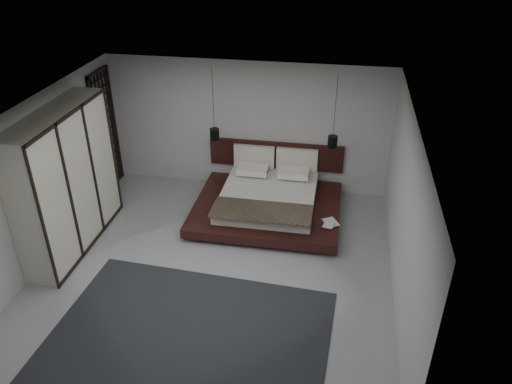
% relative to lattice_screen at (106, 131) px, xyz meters
% --- Properties ---
extents(floor, '(6.00, 6.00, 0.00)m').
position_rel_lattice_screen_xyz_m(floor, '(2.95, -2.45, -1.30)').
color(floor, gray).
rests_on(floor, ground).
extents(ceiling, '(6.00, 6.00, 0.00)m').
position_rel_lattice_screen_xyz_m(ceiling, '(2.95, -2.45, 1.50)').
color(ceiling, white).
rests_on(ceiling, wall_back).
extents(wall_back, '(6.00, 0.00, 6.00)m').
position_rel_lattice_screen_xyz_m(wall_back, '(2.95, 0.55, 0.10)').
color(wall_back, '#B1B1AE').
rests_on(wall_back, floor).
extents(wall_front, '(6.00, 0.00, 6.00)m').
position_rel_lattice_screen_xyz_m(wall_front, '(2.95, -5.45, 0.10)').
color(wall_front, '#B1B1AE').
rests_on(wall_front, floor).
extents(wall_left, '(0.00, 6.00, 6.00)m').
position_rel_lattice_screen_xyz_m(wall_left, '(-0.05, -2.45, 0.10)').
color(wall_left, '#B1B1AE').
rests_on(wall_left, floor).
extents(wall_right, '(0.00, 6.00, 6.00)m').
position_rel_lattice_screen_xyz_m(wall_right, '(5.95, -2.45, 0.10)').
color(wall_right, '#B1B1AE').
rests_on(wall_right, floor).
extents(lattice_screen, '(0.05, 0.90, 2.60)m').
position_rel_lattice_screen_xyz_m(lattice_screen, '(0.00, 0.00, 0.00)').
color(lattice_screen, black).
rests_on(lattice_screen, floor).
extents(bed, '(2.89, 2.44, 1.09)m').
position_rel_lattice_screen_xyz_m(bed, '(3.58, -0.55, -1.01)').
color(bed, black).
rests_on(bed, floor).
extents(book_lower, '(0.36, 0.39, 0.03)m').
position_rel_lattice_screen_xyz_m(book_lower, '(4.77, -1.22, -1.02)').
color(book_lower, '#99724C').
rests_on(book_lower, bed).
extents(book_upper, '(0.25, 0.30, 0.02)m').
position_rel_lattice_screen_xyz_m(book_upper, '(4.75, -1.25, -0.99)').
color(book_upper, '#99724C').
rests_on(book_upper, book_lower).
extents(pendant_left, '(0.19, 0.19, 1.47)m').
position_rel_lattice_screen_xyz_m(pendant_left, '(2.40, -0.08, 0.15)').
color(pendant_left, black).
rests_on(pendant_left, ceiling).
extents(pendant_right, '(0.19, 0.19, 1.45)m').
position_rel_lattice_screen_xyz_m(pendant_right, '(4.77, -0.08, 0.17)').
color(pendant_right, black).
rests_on(pendant_right, ceiling).
extents(wardrobe, '(0.62, 2.61, 2.56)m').
position_rel_lattice_screen_xyz_m(wardrobe, '(0.25, -2.19, -0.02)').
color(wardrobe, beige).
rests_on(wardrobe, floor).
extents(rug, '(4.17, 3.09, 0.02)m').
position_rel_lattice_screen_xyz_m(rug, '(2.97, -4.15, -1.29)').
color(rug, black).
rests_on(rug, floor).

